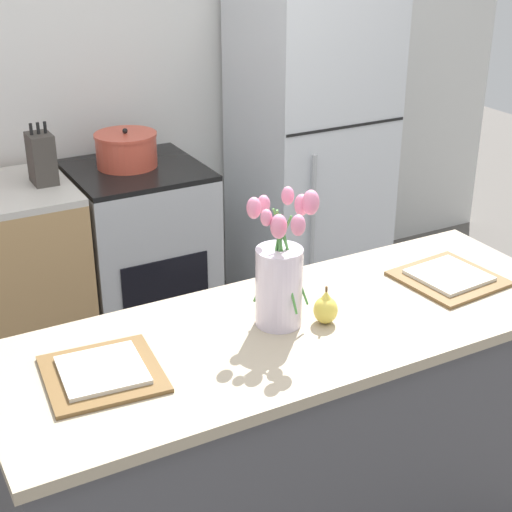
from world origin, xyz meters
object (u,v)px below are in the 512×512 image
(stove_range, at_px, (142,255))
(flower_vase, at_px, (280,275))
(refrigerator, at_px, (309,150))
(plate_setting_right, at_px, (449,277))
(cooking_pot, at_px, (126,150))
(knife_block, at_px, (42,158))
(pear_figurine, at_px, (326,308))
(plate_setting_left, at_px, (102,373))

(stove_range, distance_m, flower_vase, 1.69)
(refrigerator, xyz_separation_m, plate_setting_right, (-0.46, -1.59, 0.06))
(stove_range, distance_m, cooking_pot, 0.53)
(knife_block, bearing_deg, plate_setting_right, -59.97)
(stove_range, relative_size, cooking_pot, 3.09)
(refrigerator, xyz_separation_m, knife_block, (-1.38, -0.01, 0.17))
(pear_figurine, distance_m, knife_block, 1.67)
(flower_vase, xyz_separation_m, knife_block, (-0.28, 1.56, -0.04))
(stove_range, bearing_deg, pear_figurine, -90.70)
(refrigerator, distance_m, flower_vase, 1.92)
(pear_figurine, xyz_separation_m, plate_setting_right, (0.51, 0.04, -0.04))
(refrigerator, bearing_deg, knife_block, -179.70)
(stove_range, distance_m, knife_block, 0.70)
(pear_figurine, relative_size, plate_setting_right, 0.37)
(plate_setting_right, distance_m, cooking_pot, 1.71)
(flower_vase, relative_size, plate_setting_left, 1.30)
(pear_figurine, xyz_separation_m, knife_block, (-0.41, 1.62, 0.07))
(refrigerator, distance_m, plate_setting_right, 1.66)
(stove_range, xyz_separation_m, refrigerator, (0.95, 0.00, 0.39))
(plate_setting_left, height_order, plate_setting_right, same)
(stove_range, xyz_separation_m, cooking_pot, (-0.03, 0.04, 0.52))
(plate_setting_left, bearing_deg, plate_setting_right, 0.00)
(stove_range, distance_m, plate_setting_right, 1.72)
(flower_vase, bearing_deg, stove_range, 84.86)
(stove_range, xyz_separation_m, plate_setting_left, (-0.69, -1.59, 0.45))
(flower_vase, height_order, plate_setting_right, flower_vase)
(plate_setting_left, relative_size, knife_block, 1.19)
(refrigerator, xyz_separation_m, pear_figurine, (-0.97, -1.63, 0.10))
(plate_setting_left, relative_size, plate_setting_right, 1.00)
(refrigerator, distance_m, knife_block, 1.39)
(pear_figurine, distance_m, plate_setting_left, 0.67)
(stove_range, xyz_separation_m, knife_block, (-0.43, -0.01, 0.56))
(stove_range, relative_size, refrigerator, 0.53)
(pear_figurine, bearing_deg, plate_setting_left, 176.52)
(flower_vase, height_order, knife_block, flower_vase)
(cooking_pot, bearing_deg, plate_setting_left, -112.16)
(stove_range, bearing_deg, plate_setting_left, -113.44)
(stove_range, height_order, plate_setting_right, plate_setting_right)
(plate_setting_right, height_order, knife_block, knife_block)
(stove_range, relative_size, plate_setting_left, 2.76)
(plate_setting_right, bearing_deg, refrigerator, 73.82)
(plate_setting_left, height_order, knife_block, knife_block)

